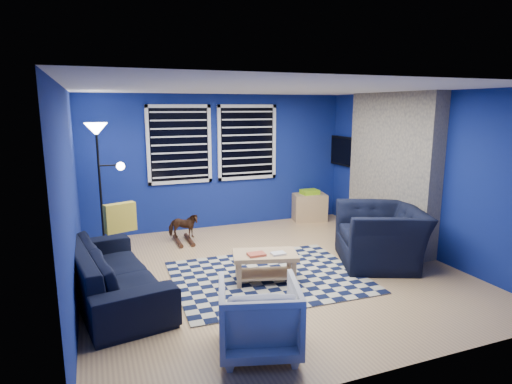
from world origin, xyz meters
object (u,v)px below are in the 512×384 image
at_px(sofa, 113,271).
at_px(armchair_big, 381,236).
at_px(tv, 346,152).
at_px(cabinet, 309,207).
at_px(floor_lamp, 99,147).
at_px(coffee_table, 265,261).
at_px(armchair_bent, 259,317).
at_px(rocking_horse, 183,226).

height_order(sofa, armchair_big, armchair_big).
xyz_separation_m(tv, cabinet, (-0.64, 0.25, -1.12)).
height_order(tv, floor_lamp, floor_lamp).
height_order(armchair_big, coffee_table, armchair_big).
height_order(armchair_bent, floor_lamp, floor_lamp).
bearing_deg(floor_lamp, coffee_table, -47.40).
relative_size(sofa, floor_lamp, 1.11).
xyz_separation_m(tv, floor_lamp, (-4.57, -0.24, 0.26)).
relative_size(armchair_big, coffee_table, 1.38).
xyz_separation_m(armchair_bent, rocking_horse, (0.01, 3.52, -0.06)).
distance_m(armchair_big, coffee_table, 1.86).
bearing_deg(coffee_table, tv, 40.91).
xyz_separation_m(sofa, cabinet, (3.90, 2.33, -0.05)).
bearing_deg(sofa, coffee_table, -106.56).
xyz_separation_m(tv, armchair_bent, (-3.34, -3.79, -1.05)).
bearing_deg(rocking_horse, cabinet, -59.48).
distance_m(sofa, rocking_horse, 2.18).
bearing_deg(tv, sofa, -155.46).
xyz_separation_m(rocking_horse, coffee_table, (0.66, -2.04, 0.00)).
relative_size(cabinet, floor_lamp, 0.36).
relative_size(sofa, armchair_bent, 2.96).
relative_size(rocking_horse, coffee_table, 0.55).
bearing_deg(sofa, floor_lamp, -8.55).
relative_size(tv, floor_lamp, 0.49).
bearing_deg(tv, cabinet, 158.70).
relative_size(armchair_big, armchair_bent, 1.69).
bearing_deg(armchair_big, sofa, -71.09).
bearing_deg(rocking_horse, armchair_big, -109.05).
height_order(armchair_big, floor_lamp, floor_lamp).
xyz_separation_m(armchair_big, cabinet, (0.18, 2.52, -0.14)).
distance_m(sofa, cabinet, 4.54).
height_order(rocking_horse, floor_lamp, floor_lamp).
distance_m(tv, floor_lamp, 4.59).
height_order(rocking_horse, cabinet, cabinet).
bearing_deg(cabinet, sofa, -136.57).
distance_m(sofa, floor_lamp, 2.27).
bearing_deg(cabinet, armchair_bent, -111.05).
distance_m(armchair_bent, cabinet, 4.86).
height_order(tv, rocking_horse, tv).
xyz_separation_m(armchair_big, armchair_bent, (-2.52, -1.52, -0.07)).
xyz_separation_m(tv, coffee_table, (-2.67, -2.31, -1.11)).
bearing_deg(sofa, armchair_big, -102.42).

